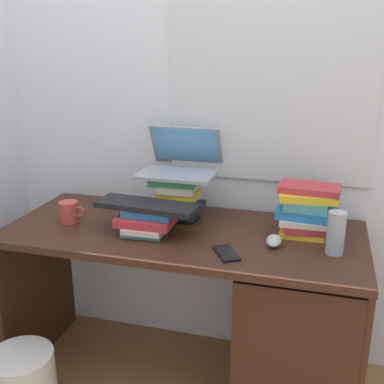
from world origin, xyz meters
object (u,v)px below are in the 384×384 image
at_px(desk, 269,317).
at_px(computer_mouse, 274,241).
at_px(mug, 69,212).
at_px(water_bottle, 336,233).
at_px(book_stack_tall, 176,197).
at_px(book_stack_keyboard_riser, 147,221).
at_px(cell_phone, 226,253).
at_px(book_stack_side, 306,209).
at_px(laptop, 181,162).
at_px(keyboard, 147,205).

relative_size(desk, computer_mouse, 14.37).
bearing_deg(mug, water_bottle, -1.03).
distance_m(computer_mouse, water_bottle, 0.24).
xyz_separation_m(desk, book_stack_tall, (-0.45, 0.16, 0.43)).
height_order(book_stack_keyboard_riser, cell_phone, book_stack_keyboard_riser).
bearing_deg(book_stack_side, mug, -171.47).
xyz_separation_m(desk, computer_mouse, (0.00, -0.02, 0.35)).
relative_size(desk, book_stack_side, 5.93).
bearing_deg(water_bottle, desk, 170.48).
distance_m(book_stack_side, mug, 1.01).
bearing_deg(book_stack_tall, desk, -19.51).
relative_size(book_stack_tall, computer_mouse, 2.31).
relative_size(laptop, water_bottle, 2.02).
distance_m(keyboard, water_bottle, 0.74).
bearing_deg(book_stack_side, keyboard, -164.91).
bearing_deg(laptop, book_stack_side, -9.33).
xyz_separation_m(book_stack_keyboard_riser, laptop, (0.06, 0.27, 0.19)).
bearing_deg(book_stack_side, laptop, 170.67).
xyz_separation_m(book_stack_tall, water_bottle, (0.68, -0.20, -0.01)).
distance_m(book_stack_keyboard_riser, cell_phone, 0.38).
height_order(book_stack_keyboard_riser, computer_mouse, book_stack_keyboard_riser).
height_order(book_stack_tall, mug, book_stack_tall).
distance_m(mug, water_bottle, 1.12).
bearing_deg(keyboard, book_stack_tall, 76.43).
bearing_deg(keyboard, laptop, 80.46).
distance_m(laptop, mug, 0.54).
height_order(computer_mouse, mug, mug).
bearing_deg(desk, book_stack_side, 49.50).
bearing_deg(water_bottle, cell_phone, -162.74).
bearing_deg(book_stack_keyboard_riser, desk, 4.84).
xyz_separation_m(desk, laptop, (-0.45, 0.22, 0.58)).
bearing_deg(desk, keyboard, -175.82).
height_order(computer_mouse, water_bottle, water_bottle).
xyz_separation_m(water_bottle, cell_phone, (-0.39, -0.12, -0.08)).
height_order(mug, water_bottle, water_bottle).
bearing_deg(cell_phone, water_bottle, -13.58).
bearing_deg(book_stack_side, desk, -130.50).
height_order(book_stack_keyboard_riser, book_stack_side, book_stack_side).
height_order(desk, book_stack_keyboard_riser, book_stack_keyboard_riser).
bearing_deg(book_stack_side, cell_phone, -132.94).
relative_size(keyboard, water_bottle, 2.56).
distance_m(laptop, computer_mouse, 0.56).
bearing_deg(cell_phone, desk, 14.33).
xyz_separation_m(keyboard, computer_mouse, (0.52, 0.01, -0.10)).
relative_size(book_stack_tall, cell_phone, 1.77).
distance_m(desk, mug, 0.97).
relative_size(computer_mouse, cell_phone, 0.76).
distance_m(desk, book_stack_side, 0.47).
distance_m(laptop, keyboard, 0.30).
xyz_separation_m(book_stack_tall, mug, (-0.44, -0.18, -0.05)).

